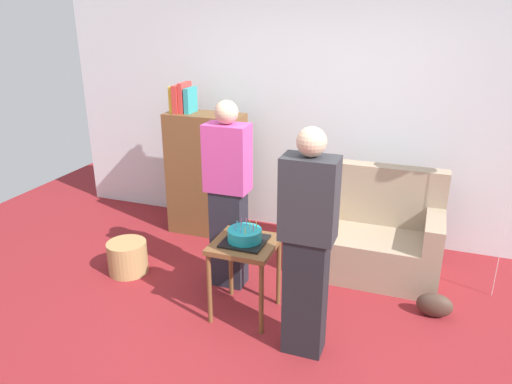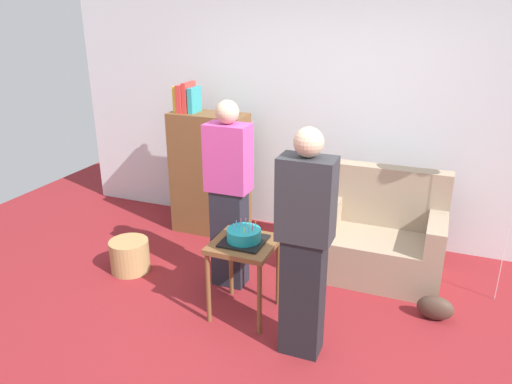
% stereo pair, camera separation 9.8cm
% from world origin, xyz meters
% --- Properties ---
extents(ground_plane, '(8.00, 8.00, 0.00)m').
position_xyz_m(ground_plane, '(0.00, 0.00, 0.00)').
color(ground_plane, maroon).
extents(wall_back, '(6.00, 0.10, 2.70)m').
position_xyz_m(wall_back, '(0.00, 2.05, 1.35)').
color(wall_back, silver).
rests_on(wall_back, ground_plane).
extents(couch, '(1.10, 0.70, 0.96)m').
position_xyz_m(couch, '(0.63, 1.33, 0.34)').
color(couch, gray).
rests_on(couch, ground_plane).
extents(bookshelf, '(0.80, 0.36, 1.60)m').
position_xyz_m(bookshelf, '(-1.21, 1.57, 0.67)').
color(bookshelf, brown).
rests_on(bookshelf, ground_plane).
extents(side_table, '(0.48, 0.48, 0.63)m').
position_xyz_m(side_table, '(-0.26, 0.28, 0.53)').
color(side_table, brown).
rests_on(side_table, ground_plane).
extents(birthday_cake, '(0.32, 0.32, 0.17)m').
position_xyz_m(birthday_cake, '(-0.26, 0.28, 0.68)').
color(birthday_cake, black).
rests_on(birthday_cake, side_table).
extents(person_blowing_candles, '(0.36, 0.22, 1.63)m').
position_xyz_m(person_blowing_candles, '(-0.56, 0.66, 0.83)').
color(person_blowing_candles, '#23232D').
rests_on(person_blowing_candles, ground_plane).
extents(person_holding_cake, '(0.36, 0.22, 1.63)m').
position_xyz_m(person_holding_cake, '(0.29, 0.01, 0.83)').
color(person_holding_cake, black).
rests_on(person_holding_cake, ground_plane).
extents(wicker_basket, '(0.36, 0.36, 0.30)m').
position_xyz_m(wicker_basket, '(-1.52, 0.51, 0.15)').
color(wicker_basket, '#A88451').
rests_on(wicker_basket, ground_plane).
extents(handbag, '(0.28, 0.14, 0.20)m').
position_xyz_m(handbag, '(1.16, 0.75, 0.10)').
color(handbag, '#473328').
rests_on(handbag, ground_plane).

